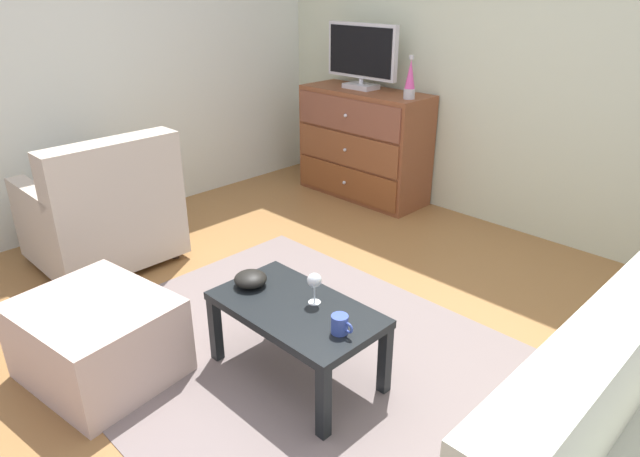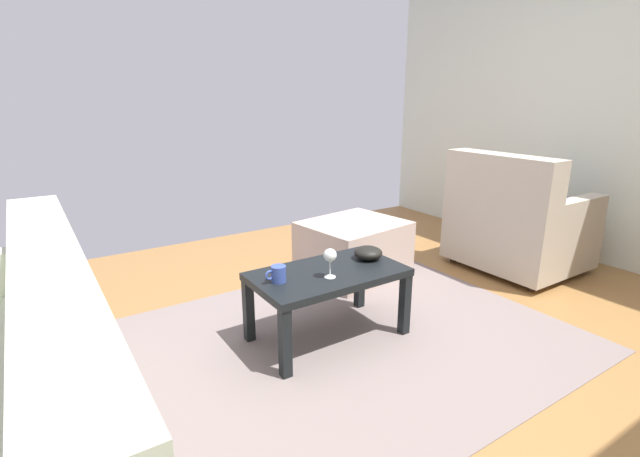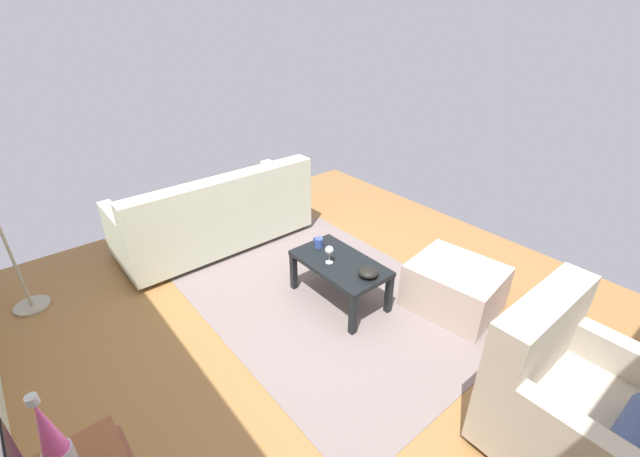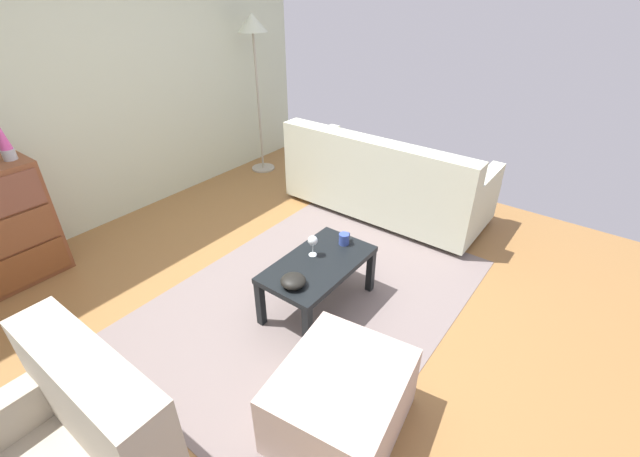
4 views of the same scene
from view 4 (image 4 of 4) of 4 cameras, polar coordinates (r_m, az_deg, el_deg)
ground_plane at (r=3.20m, az=-6.26°, el=-10.35°), size 5.26×4.82×0.05m
wall_accent_rear at (r=4.28m, az=-30.61°, el=17.90°), size 5.26×0.12×2.78m
area_rug at (r=3.19m, az=-1.15°, el=-9.55°), size 2.60×1.90×0.01m
lava_lamp at (r=3.78m, az=-37.25°, el=9.57°), size 0.09×0.09×0.33m
coffee_table at (r=2.93m, az=-0.23°, el=-5.48°), size 0.83×0.47×0.40m
wine_glass at (r=2.89m, az=-1.00°, el=-1.74°), size 0.07×0.07×0.16m
mug at (r=3.06m, az=3.33°, el=-1.41°), size 0.11×0.08×0.08m
bowl_decorative at (r=2.67m, az=-3.68°, el=-7.16°), size 0.16×0.16×0.07m
couch_large at (r=4.22m, az=8.74°, el=6.29°), size 0.85×1.97×0.84m
ottoman at (r=2.35m, az=2.91°, el=-22.40°), size 0.77×0.69×0.41m
standing_lamp at (r=4.97m, az=-9.07°, el=24.19°), size 0.32×0.32×1.75m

